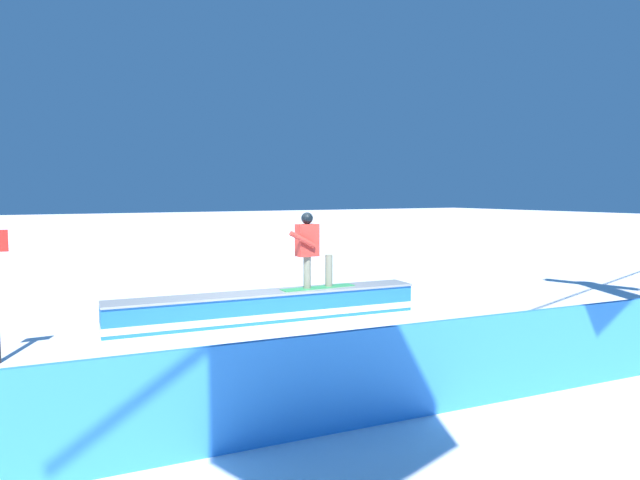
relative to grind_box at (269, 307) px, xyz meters
name	(u,v)px	position (x,y,z in m)	size (l,w,h in m)	color
ground_plane	(269,321)	(0.00, 0.00, -0.25)	(120.00, 120.00, 0.00)	white
grind_box	(269,307)	(0.00, 0.00, 0.00)	(5.81, 1.20, 0.54)	blue
snowboarder	(310,248)	(-0.81, 0.10, 1.07)	(1.49, 0.42, 1.44)	#349855
safety_fence	(454,365)	(0.00, 4.87, 0.25)	(10.35, 0.06, 1.00)	#3289EE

